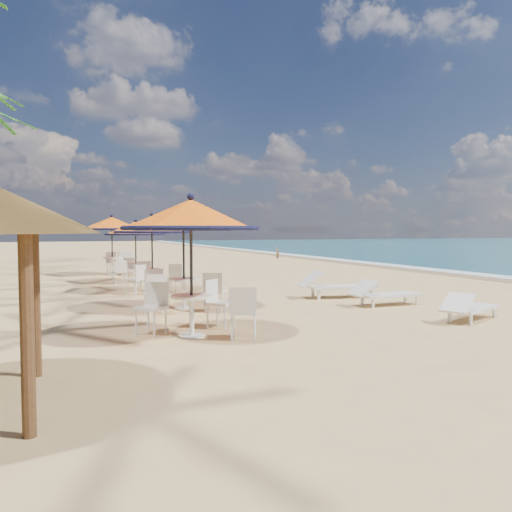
# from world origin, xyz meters

# --- Properties ---
(ground) EXTENTS (160.00, 160.00, 0.00)m
(ground) POSITION_xyz_m (0.00, 0.00, 0.00)
(ground) COLOR tan
(ground) RESTS_ON ground
(foam_strip) EXTENTS (1.20, 140.00, 0.04)m
(foam_strip) POSITION_xyz_m (9.30, 10.00, 0.00)
(foam_strip) COLOR white
(foam_strip) RESTS_ON ground
(wetsand_band) EXTENTS (1.40, 140.00, 0.02)m
(wetsand_band) POSITION_xyz_m (8.40, 10.00, 0.00)
(wetsand_band) COLOR olive
(wetsand_band) RESTS_ON ground
(station_0) EXTENTS (2.51, 2.51, 2.61)m
(station_0) POSITION_xyz_m (-5.32, 0.22, 1.91)
(station_0) COLOR black
(station_0) RESTS_ON ground
(station_1) EXTENTS (2.49, 2.49, 2.60)m
(station_1) POSITION_xyz_m (-4.78, 3.34, 1.90)
(station_1) COLOR black
(station_1) RESTS_ON ground
(station_2) EXTENTS (2.38, 2.38, 2.49)m
(station_2) POSITION_xyz_m (-4.82, 7.14, 1.82)
(station_2) COLOR black
(station_2) RESTS_ON ground
(station_3) EXTENTS (2.26, 2.26, 2.36)m
(station_3) POSITION_xyz_m (-4.91, 10.32, 1.80)
(station_3) COLOR black
(station_3) RESTS_ON ground
(station_4) EXTENTS (2.52, 2.52, 2.62)m
(station_4) POSITION_xyz_m (-5.28, 13.80, 1.92)
(station_4) COLOR black
(station_4) RESTS_ON ground
(lounger_near) EXTENTS (1.86, 1.19, 0.64)m
(lounger_near) POSITION_xyz_m (0.54, -0.51, 0.30)
(lounger_near) COLOR white
(lounger_near) RESTS_ON ground
(lounger_mid) EXTENTS (1.92, 0.63, 0.68)m
(lounger_mid) POSITION_xyz_m (0.16, 1.97, 0.32)
(lounger_mid) COLOR white
(lounger_mid) RESTS_ON ground
(lounger_far) EXTENTS (2.29, 1.10, 0.79)m
(lounger_far) POSITION_xyz_m (-0.25, 3.73, 0.37)
(lounger_far) COLOR white
(lounger_far) RESTS_ON ground
(person) EXTENTS (0.29, 0.36, 0.85)m
(person) POSITION_xyz_m (6.09, 21.57, 0.42)
(person) COLOR #865C44
(person) RESTS_ON ground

